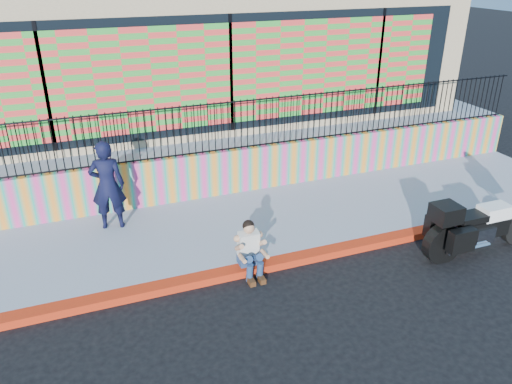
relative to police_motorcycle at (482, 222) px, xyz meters
name	(u,v)px	position (x,y,z in m)	size (l,w,h in m)	color
ground	(300,261)	(-3.50, 0.95, -0.69)	(90.00, 90.00, 0.00)	black
red_curb	(300,258)	(-3.50, 0.95, -0.61)	(16.00, 0.30, 0.15)	#AA220C
sidewalk	(268,221)	(-3.50, 2.60, -0.61)	(16.00, 3.00, 0.15)	#878EA3
mural_wall	(244,169)	(-3.50, 4.20, 0.01)	(16.00, 0.20, 1.10)	#E93D90
metal_fence	(243,124)	(-3.50, 4.20, 1.16)	(15.80, 0.04, 1.20)	black
elevated_platform	(193,117)	(-3.50, 9.30, -0.06)	(16.00, 10.00, 1.25)	#878EA3
storefront_building	(190,36)	(-3.50, 9.08, 2.56)	(14.00, 8.06, 4.00)	tan
police_motorcycle	(482,222)	(0.00, 0.00, 0.00)	(2.63, 0.87, 1.64)	black
police_officer	(107,185)	(-6.78, 3.43, 0.44)	(0.71, 0.47, 1.95)	black
seated_man	(251,254)	(-4.54, 0.86, -0.24)	(0.54, 0.71, 1.06)	navy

